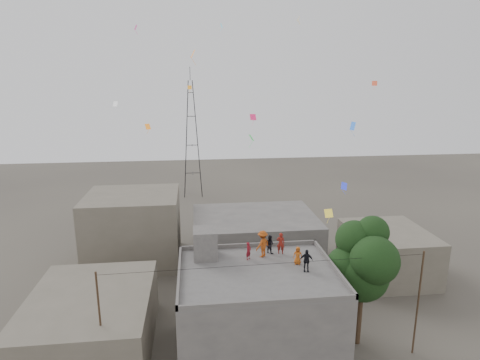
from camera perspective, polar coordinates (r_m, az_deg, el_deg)
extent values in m
plane|color=#423D36|center=(29.33, 2.37, -23.61)|extent=(140.00, 140.00, 0.00)
cube|color=#54514F|center=(27.61, 2.43, -18.66)|extent=(10.00, 8.00, 6.00)
cube|color=#585553|center=(26.10, 2.50, -13.00)|extent=(10.00, 8.00, 0.10)
cube|color=#54514F|center=(29.54, 1.28, -9.25)|extent=(10.00, 0.15, 0.30)
cube|color=#54514F|center=(22.62, 4.17, -16.99)|extent=(10.00, 0.15, 0.30)
cube|color=#54514F|center=(27.18, 13.03, -11.76)|extent=(0.15, 8.00, 0.30)
cube|color=#54514F|center=(25.75, -8.67, -13.05)|extent=(0.15, 8.00, 0.30)
cube|color=#54514F|center=(27.74, -4.97, -8.97)|extent=(1.60, 1.80, 2.00)
cube|color=#615A4C|center=(30.42, -20.38, -18.47)|extent=(8.00, 10.00, 4.00)
cube|color=#54514F|center=(40.45, 2.08, -8.45)|extent=(12.00, 9.00, 5.00)
cube|color=#615A4C|center=(41.98, -14.87, -6.61)|extent=(9.00, 8.00, 7.00)
cube|color=#615A4C|center=(40.62, 20.22, -9.70)|extent=(7.00, 8.00, 4.40)
cylinder|color=black|center=(30.39, 16.51, -18.19)|extent=(0.44, 0.44, 4.00)
cylinder|color=black|center=(29.72, 16.92, -15.42)|extent=(0.64, 0.91, 2.14)
sphere|color=black|center=(28.85, 16.95, -12.77)|extent=(3.60, 3.60, 3.60)
sphere|color=black|center=(29.20, 18.84, -10.85)|extent=(3.00, 3.00, 3.00)
sphere|color=black|center=(28.76, 14.92, -11.83)|extent=(2.80, 2.80, 2.80)
sphere|color=black|center=(27.77, 18.58, -10.78)|extent=(3.20, 3.20, 3.20)
sphere|color=black|center=(28.60, 15.98, -8.11)|extent=(2.60, 2.60, 2.60)
sphere|color=black|center=(28.57, 18.35, -7.02)|extent=(2.20, 2.20, 2.20)
cylinder|color=black|center=(26.32, -19.17, -19.48)|extent=(0.12, 0.12, 7.40)
cylinder|color=black|center=(29.80, 23.98, -15.76)|extent=(0.12, 0.12, 7.40)
cylinder|color=black|center=(24.57, 4.18, -11.83)|extent=(20.00, 0.52, 0.02)
cylinder|color=black|center=(62.76, -7.64, 5.62)|extent=(1.27, 1.27, 18.01)
cylinder|color=black|center=(62.76, -6.08, 5.66)|extent=(1.27, 1.27, 18.01)
cylinder|color=black|center=(64.44, -6.10, 5.88)|extent=(1.27, 1.27, 18.01)
cylinder|color=black|center=(64.44, -7.62, 5.83)|extent=(1.27, 1.27, 18.01)
cube|color=black|center=(64.57, -6.72, 1.00)|extent=(2.36, 0.08, 0.08)
cube|color=black|center=(64.57, -6.72, 1.00)|extent=(0.08, 2.36, 0.08)
cube|color=black|center=(63.73, -6.84, 4.95)|extent=(1.81, 0.08, 0.08)
cube|color=black|center=(63.73, -6.84, 4.95)|extent=(0.08, 1.81, 0.08)
cube|color=black|center=(63.20, -6.95, 8.98)|extent=(1.26, 0.08, 0.08)
cube|color=black|center=(63.20, -6.95, 8.98)|extent=(0.08, 1.26, 0.08)
cube|color=black|center=(63.00, -7.05, 12.25)|extent=(0.82, 0.08, 0.08)
cube|color=black|center=(63.00, -7.05, 12.25)|extent=(0.08, 0.82, 0.08)
cylinder|color=black|center=(62.99, -7.13, 14.79)|extent=(0.08, 0.08, 2.00)
imported|color=maroon|center=(28.40, 5.80, -8.93)|extent=(0.65, 0.53, 1.55)
imported|color=#C15616|center=(27.07, 8.20, -10.58)|extent=(0.68, 0.54, 1.21)
imported|color=black|center=(28.49, 4.24, -9.08)|extent=(0.80, 0.79, 1.30)
imported|color=black|center=(26.14, 9.41, -11.23)|extent=(0.91, 0.52, 1.47)
imported|color=#A54312|center=(27.78, 3.23, -9.05)|extent=(1.38, 1.31, 1.87)
imported|color=maroon|center=(27.45, 1.22, -10.05)|extent=(0.52, 0.53, 1.23)
plane|color=orange|center=(29.28, -12.98, 7.41)|extent=(0.40, 0.41, 0.39)
plane|color=#E12361|center=(33.74, 1.86, 8.93)|extent=(0.54, 0.45, 0.52)
plane|color=#FFA027|center=(36.85, -7.18, 12.94)|extent=(0.37, 0.14, 0.34)
plane|color=blue|center=(28.85, 15.74, 7.41)|extent=(0.20, 0.58, 0.56)
plane|color=white|center=(36.39, -17.32, 10.30)|extent=(0.49, 0.39, 0.42)
plane|color=#F0AE1A|center=(36.60, 8.36, 21.82)|extent=(0.20, 0.39, 0.35)
plane|color=#35C953|center=(24.20, 1.62, 6.04)|extent=(0.31, 0.48, 0.38)
plane|color=#E25335|center=(32.13, 18.59, 12.91)|extent=(0.40, 0.32, 0.35)
plane|color=orange|center=(23.99, -6.71, 17.40)|extent=(0.26, 0.50, 0.43)
plane|color=#4DBDE9|center=(40.76, -2.66, 21.11)|extent=(0.17, 0.42, 0.39)
plane|color=#DB4598|center=(28.26, -14.61, 20.27)|extent=(0.18, 0.36, 0.31)
plane|color=gold|center=(23.54, 12.50, -4.64)|extent=(0.52, 0.29, 0.45)
plane|color=#2734E0|center=(27.15, 14.58, -0.85)|extent=(0.24, 0.44, 0.48)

